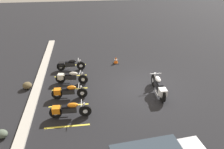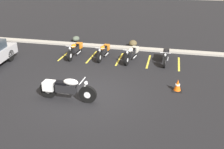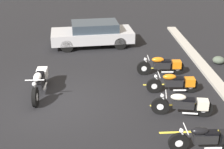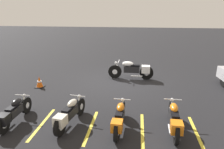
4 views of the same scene
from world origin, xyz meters
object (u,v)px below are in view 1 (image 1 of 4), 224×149
(parked_bike_2, at_px, (70,77))
(parked_bike_3, at_px, (69,65))
(traffic_cone, at_px, (116,60))
(landscape_rock_0, at_px, (1,134))
(landscape_rock_1, at_px, (27,86))
(parked_bike_1, at_px, (68,92))
(motorcycle_white_featured, at_px, (159,86))
(parked_bike_0, at_px, (68,110))

(parked_bike_2, height_order, parked_bike_3, parked_bike_2)
(parked_bike_2, xyz_separation_m, traffic_cone, (2.49, -3.24, -0.18))
(landscape_rock_0, height_order, landscape_rock_1, landscape_rock_1)
(parked_bike_1, bearing_deg, landscape_rock_1, 154.84)
(landscape_rock_0, xyz_separation_m, traffic_cone, (6.81, -6.06, 0.06))
(parked_bike_3, bearing_deg, motorcycle_white_featured, -34.72)
(landscape_rock_0, relative_size, traffic_cone, 1.04)
(parked_bike_2, relative_size, landscape_rock_0, 3.66)
(parked_bike_2, xyz_separation_m, landscape_rock_0, (-4.31, 2.81, -0.24))
(parked_bike_2, distance_m, traffic_cone, 4.09)
(parked_bike_0, bearing_deg, landscape_rock_0, -158.22)
(motorcycle_white_featured, height_order, parked_bike_1, motorcycle_white_featured)
(parked_bike_1, distance_m, landscape_rock_1, 2.78)
(parked_bike_1, xyz_separation_m, traffic_cone, (4.12, -3.32, -0.17))
(parked_bike_2, bearing_deg, motorcycle_white_featured, -10.43)
(parked_bike_0, xyz_separation_m, landscape_rock_1, (2.98, 2.55, -0.22))
(motorcycle_white_featured, xyz_separation_m, parked_bike_1, (0.28, 5.12, -0.09))
(parked_bike_2, xyz_separation_m, parked_bike_3, (1.84, 0.10, -0.01))
(parked_bike_3, bearing_deg, parked_bike_1, -88.16)
(parked_bike_0, relative_size, landscape_rock_1, 3.88)
(parked_bike_3, distance_m, traffic_cone, 3.41)
(motorcycle_white_featured, height_order, landscape_rock_0, motorcycle_white_featured)
(landscape_rock_0, bearing_deg, traffic_cone, -41.66)
(parked_bike_0, height_order, landscape_rock_1, parked_bike_0)
(parked_bike_3, bearing_deg, landscape_rock_0, -112.41)
(parked_bike_2, distance_m, parked_bike_3, 1.85)
(traffic_cone, bearing_deg, parked_bike_1, 141.16)
(motorcycle_white_featured, distance_m, landscape_rock_1, 7.74)
(parked_bike_0, relative_size, parked_bike_2, 1.02)
(landscape_rock_1, bearing_deg, motorcycle_white_featured, -101.84)
(parked_bike_3, xyz_separation_m, traffic_cone, (0.65, -3.35, -0.17))
(motorcycle_white_featured, distance_m, parked_bike_0, 5.20)
(parked_bike_1, bearing_deg, traffic_cone, 54.12)
(landscape_rock_0, distance_m, landscape_rock_1, 4.01)
(parked_bike_3, distance_m, landscape_rock_0, 6.73)
(landscape_rock_1, height_order, traffic_cone, traffic_cone)
(motorcycle_white_featured, distance_m, parked_bike_2, 5.39)
(parked_bike_0, distance_m, landscape_rock_0, 3.03)
(parked_bike_1, height_order, traffic_cone, parked_bike_1)
(parked_bike_2, height_order, landscape_rock_1, parked_bike_2)
(parked_bike_1, height_order, landscape_rock_1, parked_bike_1)
(parked_bike_1, distance_m, parked_bike_2, 1.63)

